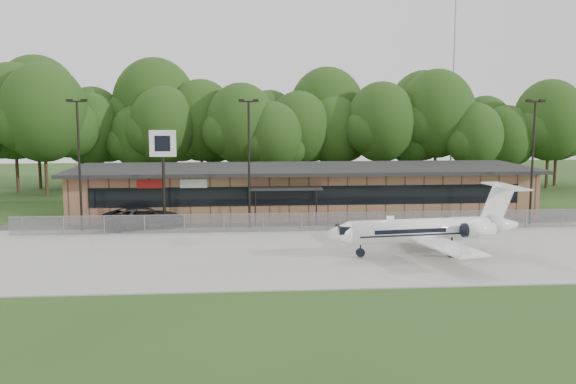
{
  "coord_description": "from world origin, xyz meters",
  "views": [
    {
      "loc": [
        -6.03,
        -33.6,
        9.61
      ],
      "look_at": [
        -2.31,
        12.0,
        3.55
      ],
      "focal_mm": 40.0,
      "sensor_mm": 36.0,
      "label": 1
    }
  ],
  "objects": [
    {
      "name": "parking_lot",
      "position": [
        0.0,
        19.5,
        0.03
      ],
      "size": [
        50.0,
        9.0,
        0.06
      ],
      "primitive_type": "cube",
      "color": "#383835",
      "rests_on": "ground"
    },
    {
      "name": "light_pole_right",
      "position": [
        18.0,
        16.5,
        5.98
      ],
      "size": [
        1.55,
        0.3,
        10.23
      ],
      "color": "black",
      "rests_on": "ground"
    },
    {
      "name": "light_pole_mid",
      "position": [
        -5.0,
        16.5,
        5.98
      ],
      "size": [
        1.55,
        0.3,
        10.23
      ],
      "color": "black",
      "rests_on": "ground"
    },
    {
      "name": "terminal",
      "position": [
        -0.0,
        23.94,
        2.18
      ],
      "size": [
        41.0,
        11.65,
        4.3
      ],
      "color": "#905D48",
      "rests_on": "ground"
    },
    {
      "name": "business_jet",
      "position": [
        6.31,
        6.39,
        1.65
      ],
      "size": [
        13.69,
        12.24,
        4.6
      ],
      "rotation": [
        0.0,
        0.0,
        0.12
      ],
      "color": "white",
      "rests_on": "ground"
    },
    {
      "name": "suv",
      "position": [
        -13.36,
        17.54,
        0.89
      ],
      "size": [
        7.03,
        4.74,
        1.79
      ],
      "primitive_type": "imported",
      "rotation": [
        0.0,
        0.0,
        1.87
      ],
      "color": "#302F32",
      "rests_on": "ground"
    },
    {
      "name": "treeline",
      "position": [
        0.0,
        42.0,
        7.5
      ],
      "size": [
        72.0,
        12.0,
        15.0
      ],
      "primitive_type": null,
      "color": "#1D3310",
      "rests_on": "ground"
    },
    {
      "name": "apron",
      "position": [
        0.0,
        8.0,
        0.04
      ],
      "size": [
        64.0,
        18.0,
        0.08
      ],
      "primitive_type": "cube",
      "color": "#9E9B93",
      "rests_on": "ground"
    },
    {
      "name": "pole_sign",
      "position": [
        -11.68,
        16.8,
        6.0
      ],
      "size": [
        2.07,
        0.39,
        7.85
      ],
      "rotation": [
        0.0,
        0.0,
        -0.07
      ],
      "color": "black",
      "rests_on": "ground"
    },
    {
      "name": "ground",
      "position": [
        0.0,
        0.0,
        0.0
      ],
      "size": [
        160.0,
        160.0,
        0.0
      ],
      "primitive_type": "plane",
      "color": "#2B4719",
      "rests_on": "ground"
    },
    {
      "name": "fence",
      "position": [
        0.0,
        15.0,
        0.78
      ],
      "size": [
        46.0,
        0.04,
        1.52
      ],
      "color": "gray",
      "rests_on": "ground"
    },
    {
      "name": "radio_mast",
      "position": [
        22.0,
        48.0,
        12.5
      ],
      "size": [
        0.2,
        0.2,
        25.0
      ],
      "primitive_type": "cylinder",
      "color": "gray",
      "rests_on": "ground"
    },
    {
      "name": "light_pole_left",
      "position": [
        -18.0,
        16.5,
        5.98
      ],
      "size": [
        1.55,
        0.3,
        10.23
      ],
      "color": "black",
      "rests_on": "ground"
    }
  ]
}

